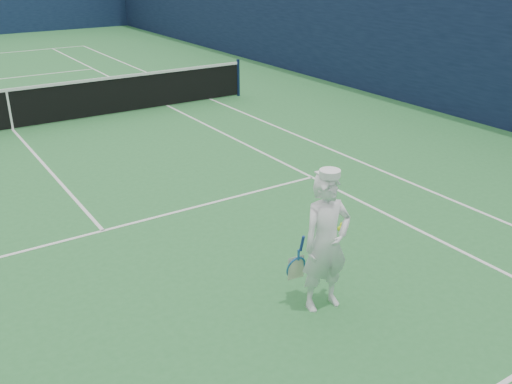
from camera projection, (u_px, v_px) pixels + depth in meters
ground at (13, 130)px, 13.76m from camera, size 80.00×80.00×0.00m
court_markings at (13, 130)px, 13.76m from camera, size 11.03×23.83×0.01m
tennis_net at (9, 108)px, 13.54m from camera, size 12.88×0.09×1.07m
tennis_player at (326, 243)px, 6.66m from camera, size 0.76×0.53×1.78m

